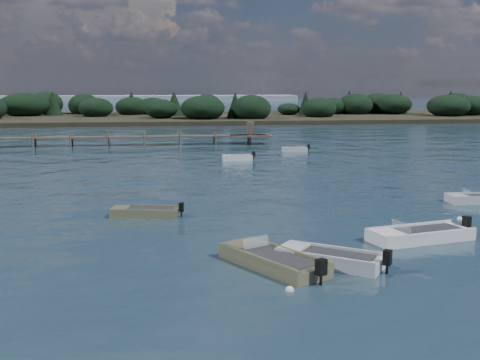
{
  "coord_description": "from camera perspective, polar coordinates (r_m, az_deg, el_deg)",
  "views": [
    {
      "loc": [
        -7.11,
        -24.94,
        7.32
      ],
      "look_at": [
        -1.87,
        14.0,
        1.0
      ],
      "focal_mm": 45.0,
      "sensor_mm": 36.0,
      "label": 1
    }
  ],
  "objects": [
    {
      "name": "buoy_a",
      "position": [
        21.91,
        4.74,
        -10.4
      ],
      "size": [
        0.32,
        0.32,
        0.32
      ],
      "primitive_type": "sphere",
      "color": "white",
      "rests_on": "ground"
    },
    {
      "name": "buoy_b",
      "position": [
        34.94,
        20.11,
        -3.52
      ],
      "size": [
        0.32,
        0.32,
        0.32
      ],
      "primitive_type": "sphere",
      "color": "white",
      "rests_on": "ground"
    },
    {
      "name": "dinghy_extra_a",
      "position": [
        24.96,
        8.49,
        -7.62
      ],
      "size": [
        4.38,
        3.84,
        1.21
      ],
      "color": "#B4B9BC",
      "rests_on": "ground"
    },
    {
      "name": "dinghy_mid_white_a",
      "position": [
        29.72,
        16.69,
        -5.19
      ],
      "size": [
        5.44,
        2.95,
        1.25
      ],
      "color": "silver",
      "rests_on": "ground"
    },
    {
      "name": "dinghy_near_olive",
      "position": [
        24.48,
        3.11,
        -7.86
      ],
      "size": [
        4.04,
        5.22,
        1.31
      ],
      "color": "#716E4B",
      "rests_on": "ground"
    },
    {
      "name": "jetty",
      "position": [
        74.66,
        -18.98,
        3.77
      ],
      "size": [
        64.5,
        3.2,
        3.4
      ],
      "color": "brown",
      "rests_on": "ground"
    },
    {
      "name": "tender_far_grey_b",
      "position": [
        65.46,
        5.21,
        2.81
      ],
      "size": [
        3.03,
        1.15,
        1.03
      ],
      "color": "#B4B9BC",
      "rests_on": "ground"
    },
    {
      "name": "dinghy_mid_white_b",
      "position": [
        40.33,
        21.77,
        -1.78
      ],
      "size": [
        4.37,
        1.68,
        1.08
      ],
      "color": "#B4B9BC",
      "rests_on": "ground"
    },
    {
      "name": "tender_far_white",
      "position": [
        57.84,
        -0.24,
        2.02
      ],
      "size": [
        3.17,
        1.29,
        1.08
      ],
      "color": "silver",
      "rests_on": "ground"
    },
    {
      "name": "dinghy_mid_grey",
      "position": [
        33.9,
        -9.0,
        -3.21
      ],
      "size": [
        4.1,
        2.09,
        1.02
      ],
      "color": "#716E4B",
      "rests_on": "ground"
    },
    {
      "name": "far_headland",
      "position": [
        129.11,
        6.79,
        6.69
      ],
      "size": [
        190.0,
        40.0,
        5.8
      ],
      "color": "black",
      "rests_on": "ground"
    },
    {
      "name": "ground",
      "position": [
        85.55,
        -2.88,
        4.21
      ],
      "size": [
        400.0,
        400.0,
        0.0
      ],
      "primitive_type": "plane",
      "color": "#172936",
      "rests_on": "ground"
    },
    {
      "name": "buoy_c",
      "position": [
        33.82,
        -11.01,
        -3.53
      ],
      "size": [
        0.32,
        0.32,
        0.32
      ],
      "primitive_type": "sphere",
      "color": "white",
      "rests_on": "ground"
    }
  ]
}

